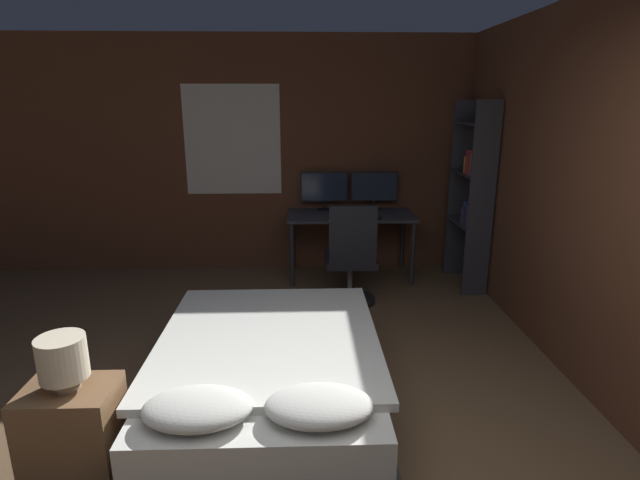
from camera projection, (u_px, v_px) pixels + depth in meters
name	position (u px, v px, depth m)	size (l,w,h in m)	color
wall_back	(314.00, 156.00, 5.82)	(12.00, 0.08, 2.70)	brown
wall_side_right	(599.00, 198.00, 3.31)	(0.06, 12.00, 2.70)	brown
bed	(269.00, 377.00, 3.22)	(1.42, 1.94, 0.57)	#2D2D33
nightstand	(74.00, 435.00, 2.62)	(0.47, 0.35, 0.56)	brown
bedside_lamp	(62.00, 358.00, 2.50)	(0.24, 0.24, 0.28)	gray
desk	(351.00, 222.00, 5.63)	(1.42, 0.67, 0.75)	#38383D
monitor_left	(324.00, 188.00, 5.75)	(0.54, 0.16, 0.44)	black
monitor_right	(374.00, 188.00, 5.77)	(0.54, 0.16, 0.44)	black
keyboard	(353.00, 218.00, 5.38)	(0.39, 0.13, 0.02)	black
computer_mouse	(379.00, 217.00, 5.39)	(0.07, 0.05, 0.04)	black
office_chair	(351.00, 264.00, 4.91)	(0.52, 0.52, 1.04)	black
bookshelf	(473.00, 189.00, 5.23)	(0.26, 0.71, 1.99)	#333338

